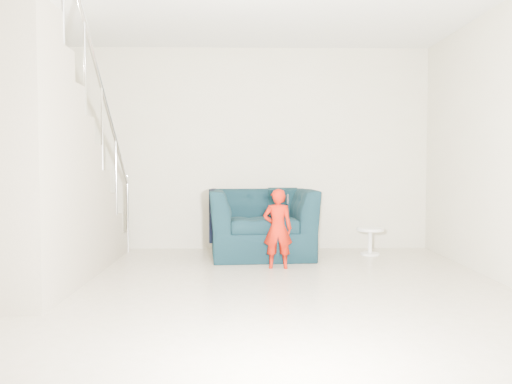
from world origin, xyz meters
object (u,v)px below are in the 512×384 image
(armchair, at_px, (261,223))
(toddler, at_px, (278,229))
(side_table, at_px, (370,237))
(staircase, at_px, (29,186))

(armchair, height_order, toddler, toddler)
(armchair, distance_m, toddler, 0.79)
(armchair, distance_m, side_table, 1.39)
(side_table, relative_size, staircase, 0.09)
(armchair, relative_size, staircase, 0.35)
(armchair, height_order, staircase, staircase)
(toddler, bearing_deg, staircase, 20.17)
(staircase, bearing_deg, side_table, 24.48)
(side_table, bearing_deg, staircase, -155.52)
(side_table, bearing_deg, armchair, -176.64)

